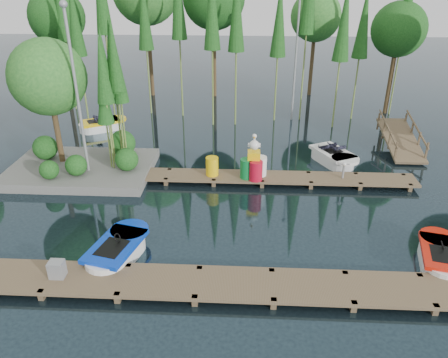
{
  "coord_description": "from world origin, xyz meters",
  "views": [
    {
      "loc": [
        1.29,
        -14.3,
        8.43
      ],
      "look_at": [
        0.5,
        0.5,
        1.1
      ],
      "focal_mm": 35.0,
      "sensor_mm": 36.0,
      "label": 1
    }
  ],
  "objects_px": {
    "boat_blue": "(117,251)",
    "yellow_barrel": "(212,166)",
    "utility_cabinet": "(57,269)",
    "boat_yellow_far": "(101,125)",
    "island": "(67,102)",
    "boat_red": "(440,257)",
    "drum_cluster": "(254,165)"
  },
  "relations": [
    {
      "from": "island",
      "to": "yellow_barrel",
      "type": "height_order",
      "value": "island"
    },
    {
      "from": "boat_yellow_far",
      "to": "yellow_barrel",
      "type": "relative_size",
      "value": 3.6
    },
    {
      "from": "drum_cluster",
      "to": "island",
      "type": "bearing_deg",
      "value": 173.25
    },
    {
      "from": "boat_blue",
      "to": "boat_red",
      "type": "xyz_separation_m",
      "value": [
        10.08,
        0.24,
        -0.02
      ]
    },
    {
      "from": "yellow_barrel",
      "to": "drum_cluster",
      "type": "bearing_deg",
      "value": -4.86
    },
    {
      "from": "utility_cabinet",
      "to": "yellow_barrel",
      "type": "xyz_separation_m",
      "value": [
        3.92,
        7.0,
        0.14
      ]
    },
    {
      "from": "island",
      "to": "drum_cluster",
      "type": "relative_size",
      "value": 3.49
    },
    {
      "from": "boat_blue",
      "to": "drum_cluster",
      "type": "relative_size",
      "value": 1.55
    },
    {
      "from": "island",
      "to": "utility_cabinet",
      "type": "distance_m",
      "value": 8.53
    },
    {
      "from": "boat_blue",
      "to": "boat_yellow_far",
      "type": "height_order",
      "value": "boat_yellow_far"
    },
    {
      "from": "boat_red",
      "to": "yellow_barrel",
      "type": "height_order",
      "value": "yellow_barrel"
    },
    {
      "from": "drum_cluster",
      "to": "boat_red",
      "type": "bearing_deg",
      "value": -42.52
    },
    {
      "from": "utility_cabinet",
      "to": "yellow_barrel",
      "type": "height_order",
      "value": "yellow_barrel"
    },
    {
      "from": "island",
      "to": "boat_blue",
      "type": "xyz_separation_m",
      "value": [
        3.61,
        -6.44,
        -2.91
      ]
    },
    {
      "from": "boat_blue",
      "to": "boat_yellow_far",
      "type": "distance_m",
      "value": 12.5
    },
    {
      "from": "boat_blue",
      "to": "yellow_barrel",
      "type": "distance_m",
      "value": 6.22
    },
    {
      "from": "island",
      "to": "boat_blue",
      "type": "distance_m",
      "value": 7.94
    },
    {
      "from": "island",
      "to": "boat_red",
      "type": "distance_m",
      "value": 15.32
    },
    {
      "from": "boat_red",
      "to": "yellow_barrel",
      "type": "relative_size",
      "value": 3.42
    },
    {
      "from": "boat_yellow_far",
      "to": "utility_cabinet",
      "type": "xyz_separation_m",
      "value": [
        2.81,
        -13.13,
        0.28
      ]
    },
    {
      "from": "boat_yellow_far",
      "to": "boat_red",
      "type": "bearing_deg",
      "value": -50.02
    },
    {
      "from": "boat_blue",
      "to": "utility_cabinet",
      "type": "height_order",
      "value": "boat_blue"
    },
    {
      "from": "yellow_barrel",
      "to": "utility_cabinet",
      "type": "bearing_deg",
      "value": -119.28
    },
    {
      "from": "boat_red",
      "to": "boat_blue",
      "type": "bearing_deg",
      "value": -164.92
    },
    {
      "from": "island",
      "to": "boat_red",
      "type": "height_order",
      "value": "island"
    },
    {
      "from": "island",
      "to": "yellow_barrel",
      "type": "distance_m",
      "value": 6.71
    },
    {
      "from": "boat_blue",
      "to": "yellow_barrel",
      "type": "relative_size",
      "value": 3.73
    },
    {
      "from": "yellow_barrel",
      "to": "drum_cluster",
      "type": "relative_size",
      "value": 0.42
    },
    {
      "from": "yellow_barrel",
      "to": "drum_cluster",
      "type": "distance_m",
      "value": 1.8
    },
    {
      "from": "boat_blue",
      "to": "drum_cluster",
      "type": "height_order",
      "value": "drum_cluster"
    },
    {
      "from": "boat_yellow_far",
      "to": "utility_cabinet",
      "type": "distance_m",
      "value": 13.43
    },
    {
      "from": "boat_red",
      "to": "yellow_barrel",
      "type": "distance_m",
      "value": 9.27
    }
  ]
}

